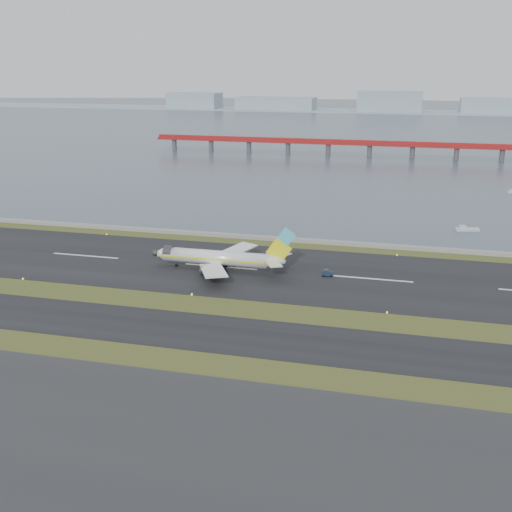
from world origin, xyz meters
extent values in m
plane|color=#34481A|center=(0.00, 0.00, 0.00)|extent=(1000.00, 1000.00, 0.00)
cube|color=#2A2A2D|center=(0.00, -55.00, 0.05)|extent=(1000.00, 50.00, 0.10)
cube|color=black|center=(0.00, -12.00, 0.05)|extent=(1000.00, 18.00, 0.10)
cube|color=black|center=(0.00, 30.00, 0.05)|extent=(1000.00, 45.00, 0.10)
cube|color=gray|center=(0.00, 60.00, 0.50)|extent=(1000.00, 2.50, 1.00)
cube|color=#41505D|center=(0.00, 460.00, 0.00)|extent=(1400.00, 800.00, 1.30)
cube|color=maroon|center=(20.00, 250.00, 7.50)|extent=(260.00, 5.00, 1.60)
cube|color=maroon|center=(20.00, 250.00, 9.00)|extent=(260.00, 0.40, 1.40)
cylinder|color=#4C4C51|center=(-76.00, 250.00, 3.00)|extent=(2.80, 2.80, 7.00)
cylinder|color=#4C4C51|center=(20.00, 250.00, 3.00)|extent=(2.80, 2.80, 7.00)
cube|color=#98AAB4|center=(0.00, 620.00, 0.00)|extent=(1400.00, 80.00, 1.00)
cube|color=#98AAB4|center=(-220.00, 620.00, 9.00)|extent=(60.00, 35.00, 18.00)
cube|color=#98AAB4|center=(-120.00, 620.00, 7.00)|extent=(90.00, 35.00, 14.00)
cube|color=#98AAB4|center=(10.00, 620.00, 11.00)|extent=(70.00, 35.00, 22.00)
cylinder|color=white|center=(-0.52, 27.00, 3.50)|extent=(28.00, 3.80, 3.80)
cone|color=white|center=(-16.12, 27.00, 3.50)|extent=(3.20, 3.80, 3.80)
cone|color=white|center=(15.68, 27.00, 3.80)|extent=(5.00, 3.80, 3.80)
cube|color=#FFF61A|center=(-0.52, 25.08, 3.50)|extent=(31.00, 0.06, 0.45)
cube|color=#FFF61A|center=(-0.52, 28.92, 3.50)|extent=(31.00, 0.06, 0.45)
cube|color=white|center=(1.68, 18.50, 2.80)|extent=(11.31, 15.89, 1.66)
cube|color=white|center=(1.68, 35.50, 2.80)|extent=(11.31, 15.89, 1.66)
cylinder|color=#333237|center=(-0.02, 21.00, 1.60)|extent=(4.20, 2.10, 2.10)
cylinder|color=#333237|center=(-0.02, 33.00, 1.60)|extent=(4.20, 2.10, 2.10)
cube|color=#FFF61A|center=(16.48, 27.00, 6.70)|extent=(6.80, 0.35, 6.85)
cube|color=#54CDEE|center=(18.38, 27.00, 10.40)|extent=(4.85, 0.37, 4.90)
cube|color=white|center=(15.98, 23.20, 4.30)|extent=(5.64, 6.80, 0.22)
cube|color=white|center=(15.98, 30.80, 4.30)|extent=(5.64, 6.80, 0.22)
cylinder|color=black|center=(-11.52, 27.00, 0.45)|extent=(0.80, 0.28, 0.80)
cylinder|color=black|center=(0.98, 24.20, 0.55)|extent=(1.00, 0.38, 1.00)
cylinder|color=black|center=(0.98, 29.80, 0.55)|extent=(1.00, 0.38, 1.00)
cube|color=#15263B|center=(28.65, 29.42, 0.80)|extent=(3.09, 2.09, 1.07)
cube|color=#333237|center=(28.30, 29.35, 1.51)|extent=(1.47, 1.54, 0.62)
cylinder|color=black|center=(27.82, 28.54, 0.31)|extent=(0.66, 0.38, 0.62)
cylinder|color=black|center=(27.56, 29.94, 0.31)|extent=(0.66, 0.38, 0.62)
cylinder|color=black|center=(29.74, 28.90, 0.31)|extent=(0.66, 0.38, 0.62)
cylinder|color=black|center=(29.48, 30.30, 0.31)|extent=(0.66, 0.38, 0.62)
cube|color=silver|center=(65.68, 86.86, 0.43)|extent=(7.81, 4.11, 0.96)
cube|color=silver|center=(64.13, 86.47, 1.28)|extent=(2.49, 2.18, 0.96)
cube|color=silver|center=(87.20, 157.76, 1.14)|extent=(1.97, 1.61, 0.85)
camera|label=1|loc=(50.12, -125.17, 52.18)|focal=45.00mm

